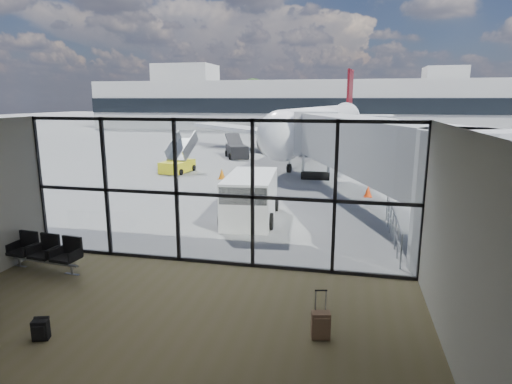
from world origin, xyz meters
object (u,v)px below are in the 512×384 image
at_px(mobile_stairs, 178,165).
at_px(seating_row, 47,250).
at_px(service_van, 250,197).
at_px(backpack, 41,330).
at_px(belt_loader, 237,150).
at_px(airliner, 326,124).
at_px(suitcase, 321,325).

bearing_deg(mobile_stairs, seating_row, -74.16).
height_order(seating_row, service_van, service_van).
relative_size(backpack, belt_loader, 0.11).
bearing_deg(seating_row, airliner, 84.44).
xyz_separation_m(service_van, belt_loader, (-5.65, 19.00, -0.33)).
bearing_deg(belt_loader, service_van, -98.07).
height_order(backpack, airliner, airliner).
xyz_separation_m(backpack, airliner, (3.98, 35.11, 2.41)).
relative_size(seating_row, suitcase, 2.23).
xyz_separation_m(airliner, mobile_stairs, (-9.46, -14.34, -2.11)).
height_order(airliner, service_van, airliner).
distance_m(seating_row, belt_loader, 25.61).
height_order(seating_row, airliner, airliner).
height_order(suitcase, airliner, airliner).
xyz_separation_m(suitcase, belt_loader, (-9.23, 27.74, 0.33)).
relative_size(service_van, mobile_stairs, 1.37).
height_order(airliner, belt_loader, airliner).
relative_size(suitcase, service_van, 0.23).
bearing_deg(airliner, service_van, -86.04).
bearing_deg(belt_loader, backpack, -107.96).
bearing_deg(suitcase, backpack, -179.52).
relative_size(backpack, mobile_stairs, 0.15).
relative_size(seating_row, backpack, 4.89).
height_order(backpack, mobile_stairs, mobile_stairs).
relative_size(seating_row, airliner, 0.07).
distance_m(airliner, service_van, 25.17).
relative_size(backpack, suitcase, 0.46).
xyz_separation_m(airliner, belt_loader, (-7.39, -6.06, -2.00)).
bearing_deg(backpack, suitcase, -5.43).
xyz_separation_m(backpack, suitcase, (5.82, 1.32, 0.09)).
distance_m(service_van, mobile_stairs, 13.22).
xyz_separation_m(backpack, service_van, (2.25, 10.06, 0.75)).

